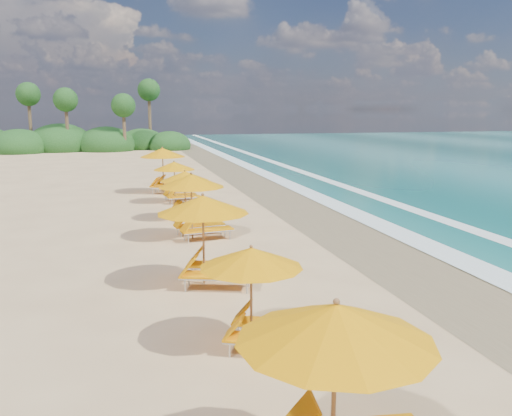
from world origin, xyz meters
The scene contains 11 objects.
ground centered at (0.00, 0.00, 0.00)m, with size 160.00×160.00×0.00m, color tan.
wet_sand centered at (4.00, 0.00, 0.01)m, with size 4.00×160.00×0.01m, color #8C7953.
surf_foam centered at (6.70, 0.00, 0.03)m, with size 4.00×160.00×0.01m.
station_0 centered at (-1.95, -12.28, 1.36)m, with size 2.82×2.66×2.43m.
station_1 centered at (-2.00, -8.19, 1.14)m, with size 2.67×2.65×2.04m.
station_2 centered at (-2.29, -4.18, 1.37)m, with size 3.11×3.04×2.45m.
station_3 centered at (-1.93, 1.05, 1.34)m, with size 2.84×2.70×2.39m.
station_4 centered at (-1.78, 4.52, 1.18)m, with size 2.57×2.48×2.10m.
station_5 centered at (-1.80, 8.79, 1.18)m, with size 2.46×2.33×2.10m.
station_6 centered at (-2.07, 12.12, 1.43)m, with size 3.32×3.28×2.55m.
treeline centered at (-9.94, 45.51, 1.00)m, with size 25.80×8.80×9.74m.
Camera 1 is at (-4.48, -17.74, 4.58)m, focal length 37.53 mm.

